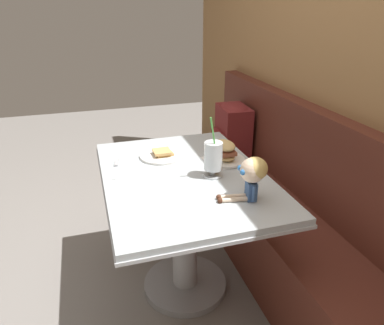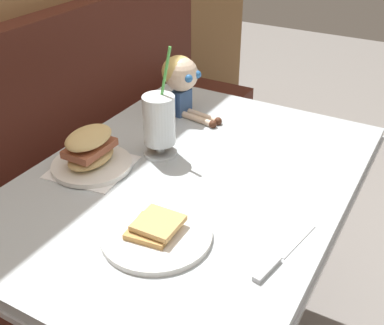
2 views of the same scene
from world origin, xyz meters
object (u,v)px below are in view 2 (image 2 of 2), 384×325
(milkshake_glass, at_px, (159,123))
(sandwich_plate, at_px, (91,153))
(toast_plate, at_px, (156,233))
(butter_knife, at_px, (276,261))
(seated_doll, at_px, (181,77))

(milkshake_glass, height_order, sandwich_plate, milkshake_glass)
(sandwich_plate, bearing_deg, toast_plate, -116.96)
(sandwich_plate, relative_size, butter_knife, 0.95)
(toast_plate, xyz_separation_m, milkshake_glass, (0.31, 0.19, 0.09))
(sandwich_plate, bearing_deg, butter_knife, -100.34)
(toast_plate, xyz_separation_m, butter_knife, (0.05, -0.26, -0.01))
(milkshake_glass, xyz_separation_m, butter_knife, (-0.26, -0.45, -0.10))
(sandwich_plate, xyz_separation_m, butter_knife, (-0.10, -0.58, -0.04))
(butter_knife, bearing_deg, seated_doll, 45.76)
(milkshake_glass, relative_size, seated_doll, 1.39)
(toast_plate, bearing_deg, milkshake_glass, 31.18)
(milkshake_glass, xyz_separation_m, seated_doll, (0.26, 0.08, 0.03))
(toast_plate, distance_m, sandwich_plate, 0.35)
(butter_knife, relative_size, seated_doll, 1.04)
(seated_doll, bearing_deg, butter_knife, -134.24)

